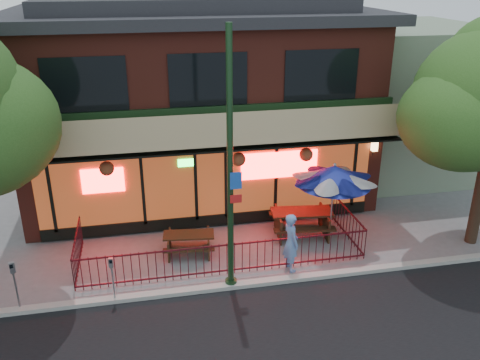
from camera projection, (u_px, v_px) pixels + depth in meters
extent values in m
plane|color=gray|center=(228.00, 278.00, 14.39)|extent=(80.00, 80.00, 0.00)
cube|color=#999993|center=(232.00, 286.00, 13.92)|extent=(80.00, 0.25, 0.12)
cube|color=maroon|center=(195.00, 104.00, 19.66)|extent=(12.00, 8.00, 6.50)
cube|color=#59230F|center=(211.00, 182.00, 16.64)|extent=(11.00, 0.06, 2.60)
cube|color=#FF0C0C|center=(279.00, 165.00, 16.81)|extent=(2.60, 0.04, 0.90)
cube|color=#FF0C0C|center=(103.00, 181.00, 15.81)|extent=(1.30, 0.04, 0.80)
cube|color=tan|center=(212.00, 130.00, 15.47)|extent=(12.20, 1.33, 1.26)
cube|color=black|center=(85.00, 85.00, 14.69)|extent=(2.40, 0.06, 1.60)
cube|color=black|center=(208.00, 80.00, 15.35)|extent=(2.40, 0.06, 1.60)
cube|color=black|center=(321.00, 75.00, 16.01)|extent=(2.40, 0.06, 1.60)
cube|color=black|center=(212.00, 220.00, 17.15)|extent=(11.00, 0.12, 0.40)
cube|color=#FFC672|center=(374.00, 146.00, 17.18)|extent=(0.18, 0.18, 0.32)
cube|color=slate|center=(401.00, 97.00, 21.86)|extent=(6.00, 7.00, 6.00)
cube|color=#410E16|center=(227.00, 245.00, 14.21)|extent=(8.40, 0.04, 0.04)
cube|color=#410E16|center=(227.00, 270.00, 14.53)|extent=(8.40, 0.04, 0.04)
cube|color=#410E16|center=(76.00, 237.00, 14.61)|extent=(0.04, 2.60, 0.04)
cube|color=#410E16|center=(349.00, 212.00, 16.16)|extent=(0.04, 2.60, 0.04)
cylinder|color=#410E16|center=(227.00, 259.00, 14.38)|extent=(0.02, 0.02, 1.00)
cylinder|color=#17331A|center=(230.00, 168.00, 12.69)|extent=(0.16, 0.16, 7.00)
cylinder|color=#17331A|center=(231.00, 283.00, 13.99)|extent=(0.32, 0.32, 0.20)
cube|color=#194CB2|center=(236.00, 181.00, 12.69)|extent=(0.30, 0.02, 0.45)
cube|color=red|center=(236.00, 199.00, 12.88)|extent=(0.30, 0.02, 0.22)
cube|color=#332312|center=(169.00, 245.00, 15.50)|extent=(0.18, 1.11, 0.63)
cube|color=#332312|center=(209.00, 243.00, 15.59)|extent=(0.18, 1.11, 0.63)
cube|color=#332312|center=(189.00, 235.00, 15.42)|extent=(1.60, 0.82, 0.05)
cube|color=#332312|center=(189.00, 250.00, 15.09)|extent=(1.55, 0.42, 0.04)
cube|color=#332312|center=(189.00, 235.00, 15.95)|extent=(1.55, 0.42, 0.04)
cube|color=#342112|center=(278.00, 224.00, 16.56)|extent=(0.24, 1.42, 0.81)
cube|color=#342112|center=(324.00, 222.00, 16.67)|extent=(0.24, 1.42, 0.81)
cube|color=#342112|center=(302.00, 212.00, 16.46)|extent=(2.06, 1.06, 0.07)
cube|color=#342112|center=(305.00, 230.00, 16.03)|extent=(1.99, 0.55, 0.05)
cube|color=#342112|center=(298.00, 213.00, 17.14)|extent=(1.99, 0.55, 0.05)
cylinder|color=gray|center=(332.00, 205.00, 15.99)|extent=(0.05, 0.05, 2.42)
cone|color=navy|center=(334.00, 175.00, 15.59)|extent=(2.31, 2.31, 0.60)
sphere|color=gray|center=(335.00, 165.00, 15.46)|extent=(0.11, 0.11, 0.11)
imported|color=#6287C4|center=(291.00, 242.00, 14.48)|extent=(0.54, 0.71, 1.77)
cylinder|color=#9C9FA4|center=(113.00, 284.00, 13.18)|extent=(0.05, 0.05, 1.06)
cube|color=#9C9FA4|center=(111.00, 263.00, 12.94)|extent=(0.13, 0.11, 0.27)
cube|color=black|center=(111.00, 262.00, 12.87)|extent=(0.08, 0.01, 0.10)
cylinder|color=gray|center=(17.00, 291.00, 12.80)|extent=(0.05, 0.05, 1.15)
cube|color=gray|center=(12.00, 268.00, 12.53)|extent=(0.15, 0.14, 0.29)
cube|color=black|center=(11.00, 267.00, 12.46)|extent=(0.08, 0.03, 0.10)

